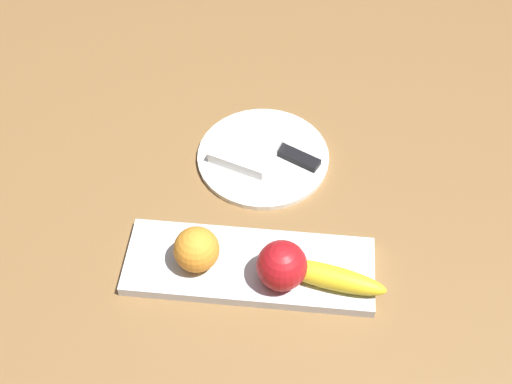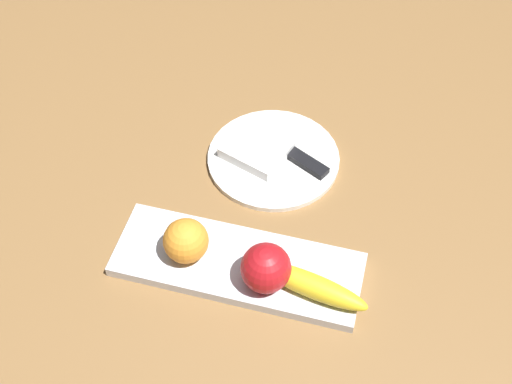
{
  "view_description": "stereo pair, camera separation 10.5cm",
  "coord_description": "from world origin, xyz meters",
  "px_view_note": "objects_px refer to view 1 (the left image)",
  "views": [
    {
      "loc": [
        -0.06,
        0.51,
        0.86
      ],
      "look_at": [
        0.0,
        -0.14,
        0.05
      ],
      "focal_mm": 46.45,
      "sensor_mm": 36.0,
      "label": 1
    },
    {
      "loc": [
        -0.17,
        0.5,
        0.86
      ],
      "look_at": [
        0.0,
        -0.14,
        0.05
      ],
      "focal_mm": 46.45,
      "sensor_mm": 36.0,
      "label": 2
    }
  ],
  "objects_px": {
    "fruit_tray": "(249,266)",
    "banana": "(328,275)",
    "apple": "(282,266)",
    "folded_napkin": "(246,150)",
    "dinner_plate": "(262,157)",
    "knife": "(287,153)",
    "orange_near_apple": "(197,249)"
  },
  "relations": [
    {
      "from": "fruit_tray",
      "to": "banana",
      "type": "distance_m",
      "value": 0.12
    },
    {
      "from": "apple",
      "to": "folded_napkin",
      "type": "relative_size",
      "value": 0.72
    },
    {
      "from": "banana",
      "to": "dinner_plate",
      "type": "bearing_deg",
      "value": -53.39
    },
    {
      "from": "dinner_plate",
      "to": "knife",
      "type": "height_order",
      "value": "knife"
    },
    {
      "from": "orange_near_apple",
      "to": "fruit_tray",
      "type": "bearing_deg",
      "value": -175.37
    },
    {
      "from": "fruit_tray",
      "to": "folded_napkin",
      "type": "xyz_separation_m",
      "value": [
        0.03,
        -0.23,
        0.01
      ]
    },
    {
      "from": "fruit_tray",
      "to": "apple",
      "type": "bearing_deg",
      "value": 154.08
    },
    {
      "from": "apple",
      "to": "banana",
      "type": "height_order",
      "value": "apple"
    },
    {
      "from": "apple",
      "to": "dinner_plate",
      "type": "bearing_deg",
      "value": -78.58
    },
    {
      "from": "banana",
      "to": "folded_napkin",
      "type": "xyz_separation_m",
      "value": [
        0.15,
        -0.25,
        -0.02
      ]
    },
    {
      "from": "fruit_tray",
      "to": "orange_near_apple",
      "type": "xyz_separation_m",
      "value": [
        0.08,
        0.01,
        0.04
      ]
    },
    {
      "from": "fruit_tray",
      "to": "apple",
      "type": "relative_size",
      "value": 5.07
    },
    {
      "from": "banana",
      "to": "folded_napkin",
      "type": "relative_size",
      "value": 1.68
    },
    {
      "from": "orange_near_apple",
      "to": "dinner_plate",
      "type": "relative_size",
      "value": 0.3
    },
    {
      "from": "fruit_tray",
      "to": "orange_near_apple",
      "type": "distance_m",
      "value": 0.09
    },
    {
      "from": "orange_near_apple",
      "to": "banana",
      "type": "bearing_deg",
      "value": 175.77
    },
    {
      "from": "orange_near_apple",
      "to": "apple",
      "type": "bearing_deg",
      "value": 171.67
    },
    {
      "from": "dinner_plate",
      "to": "knife",
      "type": "bearing_deg",
      "value": -174.38
    },
    {
      "from": "apple",
      "to": "orange_near_apple",
      "type": "xyz_separation_m",
      "value": [
        0.13,
        -0.02,
        -0.0
      ]
    },
    {
      "from": "knife",
      "to": "dinner_plate",
      "type": "bearing_deg",
      "value": 32.13
    },
    {
      "from": "dinner_plate",
      "to": "folded_napkin",
      "type": "distance_m",
      "value": 0.03
    },
    {
      "from": "dinner_plate",
      "to": "knife",
      "type": "xyz_separation_m",
      "value": [
        -0.04,
        -0.0,
        0.01
      ]
    },
    {
      "from": "apple",
      "to": "dinner_plate",
      "type": "relative_size",
      "value": 0.33
    },
    {
      "from": "fruit_tray",
      "to": "dinner_plate",
      "type": "xyz_separation_m",
      "value": [
        -0.0,
        -0.23,
        -0.0
      ]
    },
    {
      "from": "apple",
      "to": "knife",
      "type": "bearing_deg",
      "value": -88.11
    },
    {
      "from": "banana",
      "to": "knife",
      "type": "height_order",
      "value": "banana"
    },
    {
      "from": "orange_near_apple",
      "to": "folded_napkin",
      "type": "relative_size",
      "value": 0.67
    },
    {
      "from": "knife",
      "to": "fruit_tray",
      "type": "bearing_deg",
      "value": 106.11
    },
    {
      "from": "fruit_tray",
      "to": "banana",
      "type": "bearing_deg",
      "value": 170.18
    },
    {
      "from": "banana",
      "to": "dinner_plate",
      "type": "distance_m",
      "value": 0.28
    },
    {
      "from": "apple",
      "to": "banana",
      "type": "distance_m",
      "value": 0.07
    },
    {
      "from": "fruit_tray",
      "to": "folded_napkin",
      "type": "distance_m",
      "value": 0.23
    }
  ]
}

